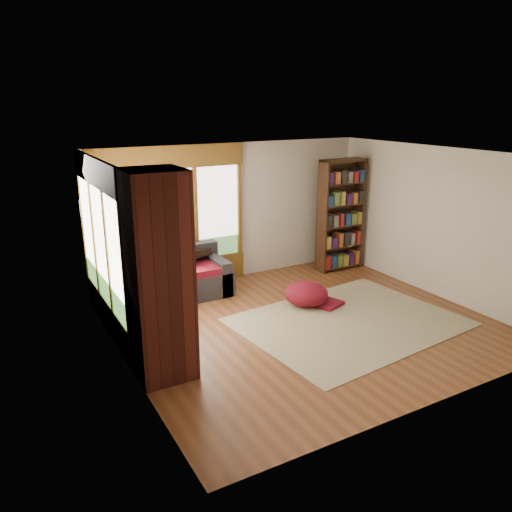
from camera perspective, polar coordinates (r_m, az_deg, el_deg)
name	(u,v)px	position (r m, az deg, el deg)	size (l,w,h in m)	color
floor	(304,324)	(7.89, 5.55, -7.71)	(5.50, 5.50, 0.00)	brown
ceiling	(310,155)	(7.19, 6.15, 11.41)	(5.50, 5.50, 0.00)	white
wall_back	(232,212)	(9.53, -2.78, 5.01)	(5.50, 0.04, 2.60)	silver
wall_front	(441,300)	(5.69, 20.37, -4.73)	(5.50, 0.04, 2.60)	silver
wall_left	(122,274)	(6.34, -15.06, -1.96)	(0.04, 5.00, 2.60)	silver
wall_right	(437,223)	(9.25, 20.01, 3.60)	(0.04, 5.00, 2.60)	silver
windows_back	(172,217)	(9.04, -9.55, 4.43)	(2.82, 0.10, 1.90)	brown
windows_left	(102,246)	(7.45, -17.21, 1.13)	(0.10, 2.62, 1.90)	brown
roller_blind	(89,208)	(8.16, -18.53, 5.27)	(0.03, 0.72, 0.90)	#79875A
brick_chimney	(159,277)	(6.11, -11.06, -2.41)	(0.70, 0.70, 2.60)	#471914
sectional_sofa	(148,293)	(8.41, -12.23, -4.17)	(2.20, 2.20, 0.80)	#26262A
area_rug	(349,322)	(8.04, 10.54, -7.40)	(3.30, 2.53, 0.01)	beige
bookshelf	(341,215)	(10.19, 9.67, 4.59)	(0.96, 0.32, 2.25)	#3C2214
pouf	(306,293)	(8.52, 5.77, -4.23)	(0.74, 0.74, 0.40)	maroon
dog_tan	(168,257)	(8.47, -9.98, -0.15)	(1.17, 1.08, 0.57)	olive
dog_brindle	(143,280)	(7.79, -12.80, -2.64)	(0.57, 0.77, 0.38)	#32281A
throw_pillows	(146,264)	(8.41, -12.48, -0.94)	(1.98, 1.68, 0.45)	black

